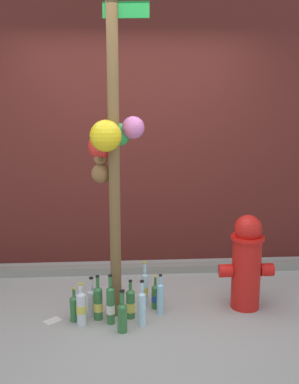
{
  "coord_description": "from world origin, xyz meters",
  "views": [
    {
      "loc": [
        -0.16,
        -3.47,
        1.85
      ],
      "look_at": [
        0.09,
        0.22,
        1.06
      ],
      "focal_mm": 43.72,
      "sensor_mm": 36.0,
      "label": 1
    }
  ],
  "objects_px": {
    "memorial_post": "(111,116)",
    "bottle_0": "(142,307)",
    "bottle_3": "(145,288)",
    "bottle_5": "(81,307)",
    "bottle_7": "(155,296)",
    "bottle_1": "(98,303)",
    "fire_hydrant": "(247,262)",
    "bottle_9": "(160,297)",
    "bottle_6": "(74,308)",
    "bottle_2": "(92,300)",
    "bottle_8": "(111,305)",
    "bottle_4": "(131,304)",
    "bottle_10": "(122,315)"
  },
  "relations": [
    {
      "from": "memorial_post",
      "to": "bottle_0",
      "type": "relative_size",
      "value": 7.82
    },
    {
      "from": "memorial_post",
      "to": "bottle_3",
      "type": "xyz_separation_m",
      "value": [
        0.27,
        0.15,
        -1.52
      ]
    },
    {
      "from": "bottle_0",
      "to": "bottle_5",
      "type": "distance_m",
      "value": 0.49
    },
    {
      "from": "bottle_7",
      "to": "memorial_post",
      "type": "bearing_deg",
      "value": -169.04
    },
    {
      "from": "bottle_1",
      "to": "fire_hydrant",
      "type": "bearing_deg",
      "value": 6.23
    },
    {
      "from": "bottle_7",
      "to": "bottle_9",
      "type": "relative_size",
      "value": 0.86
    },
    {
      "from": "bottle_1",
      "to": "bottle_7",
      "type": "relative_size",
      "value": 1.28
    },
    {
      "from": "memorial_post",
      "to": "bottle_6",
      "type": "relative_size",
      "value": 10.19
    },
    {
      "from": "bottle_3",
      "to": "bottle_1",
      "type": "bearing_deg",
      "value": -148.01
    },
    {
      "from": "bottle_2",
      "to": "bottle_7",
      "type": "relative_size",
      "value": 1.13
    },
    {
      "from": "bottle_1",
      "to": "bottle_9",
      "type": "relative_size",
      "value": 1.1
    },
    {
      "from": "bottle_5",
      "to": "bottle_9",
      "type": "distance_m",
      "value": 0.67
    },
    {
      "from": "bottle_6",
      "to": "bottle_1",
      "type": "bearing_deg",
      "value": 5.88
    },
    {
      "from": "bottle_1",
      "to": "bottle_8",
      "type": "relative_size",
      "value": 0.91
    },
    {
      "from": "fire_hydrant",
      "to": "bottle_8",
      "type": "relative_size",
      "value": 1.98
    },
    {
      "from": "bottle_1",
      "to": "bottle_5",
      "type": "height_order",
      "value": "bottle_1"
    },
    {
      "from": "bottle_4",
      "to": "bottle_9",
      "type": "distance_m",
      "value": 0.26
    },
    {
      "from": "bottle_3",
      "to": "bottle_7",
      "type": "xyz_separation_m",
      "value": [
        0.09,
        -0.08,
        -0.05
      ]
    },
    {
      "from": "bottle_1",
      "to": "bottle_4",
      "type": "relative_size",
      "value": 1.15
    },
    {
      "from": "bottle_0",
      "to": "bottle_10",
      "type": "bearing_deg",
      "value": -146.59
    },
    {
      "from": "bottle_9",
      "to": "bottle_5",
      "type": "bearing_deg",
      "value": -166.45
    },
    {
      "from": "bottle_9",
      "to": "fire_hydrant",
      "type": "bearing_deg",
      "value": 5.32
    },
    {
      "from": "bottle_3",
      "to": "bottle_10",
      "type": "bearing_deg",
      "value": -113.04
    },
    {
      "from": "bottle_2",
      "to": "bottle_7",
      "type": "xyz_separation_m",
      "value": [
        0.54,
        0.09,
        -0.02
      ]
    },
    {
      "from": "bottle_1",
      "to": "bottle_10",
      "type": "bearing_deg",
      "value": -49.0
    },
    {
      "from": "bottle_3",
      "to": "fire_hydrant",
      "type": "bearing_deg",
      "value": -7.26
    },
    {
      "from": "memorial_post",
      "to": "bottle_4",
      "type": "distance_m",
      "value": 1.55
    },
    {
      "from": "memorial_post",
      "to": "bottle_10",
      "type": "bearing_deg",
      "value": -78.65
    },
    {
      "from": "fire_hydrant",
      "to": "bottle_0",
      "type": "height_order",
      "value": "fire_hydrant"
    },
    {
      "from": "bottle_6",
      "to": "bottle_9",
      "type": "xyz_separation_m",
      "value": [
        0.72,
        0.09,
        0.03
      ]
    },
    {
      "from": "bottle_1",
      "to": "bottle_7",
      "type": "height_order",
      "value": "bottle_1"
    },
    {
      "from": "bottle_2",
      "to": "bottle_6",
      "type": "relative_size",
      "value": 1.16
    },
    {
      "from": "bottle_3",
      "to": "bottle_4",
      "type": "relative_size",
      "value": 1.2
    },
    {
      "from": "memorial_post",
      "to": "bottle_3",
      "type": "height_order",
      "value": "memorial_post"
    },
    {
      "from": "memorial_post",
      "to": "bottle_10",
      "type": "height_order",
      "value": "memorial_post"
    },
    {
      "from": "fire_hydrant",
      "to": "bottle_7",
      "type": "distance_m",
      "value": 0.85
    },
    {
      "from": "bottle_5",
      "to": "bottle_8",
      "type": "xyz_separation_m",
      "value": [
        0.24,
        0.01,
        0.01
      ]
    },
    {
      "from": "bottle_7",
      "to": "bottle_10",
      "type": "distance_m",
      "value": 0.49
    },
    {
      "from": "bottle_6",
      "to": "fire_hydrant",
      "type": "bearing_deg",
      "value": 6.19
    },
    {
      "from": "bottle_3",
      "to": "bottle_0",
      "type": "bearing_deg",
      "value": -96.66
    },
    {
      "from": "bottle_1",
      "to": "bottle_7",
      "type": "xyz_separation_m",
      "value": [
        0.49,
        0.17,
        -0.03
      ]
    },
    {
      "from": "fire_hydrant",
      "to": "bottle_7",
      "type": "relative_size",
      "value": 2.78
    },
    {
      "from": "bottle_5",
      "to": "bottle_4",
      "type": "bearing_deg",
      "value": 13.13
    },
    {
      "from": "memorial_post",
      "to": "bottle_9",
      "type": "distance_m",
      "value": 1.58
    },
    {
      "from": "fire_hydrant",
      "to": "bottle_3",
      "type": "height_order",
      "value": "fire_hydrant"
    },
    {
      "from": "memorial_post",
      "to": "bottle_2",
      "type": "bearing_deg",
      "value": -172.49
    },
    {
      "from": "bottle_2",
      "to": "bottle_8",
      "type": "relative_size",
      "value": 0.81
    },
    {
      "from": "bottle_0",
      "to": "bottle_5",
      "type": "height_order",
      "value": "bottle_0"
    },
    {
      "from": "bottle_6",
      "to": "bottle_4",
      "type": "bearing_deg",
      "value": 3.06
    },
    {
      "from": "memorial_post",
      "to": "bottle_9",
      "type": "relative_size",
      "value": 8.54
    }
  ]
}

